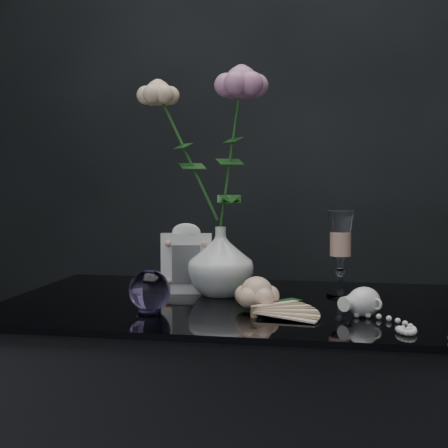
% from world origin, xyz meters
% --- Properties ---
extents(vase, '(0.14, 0.14, 0.15)m').
position_xyz_m(vase, '(-0.09, 0.11, 0.84)').
color(vase, white).
rests_on(vase, table).
extents(wine_glass, '(0.07, 0.07, 0.18)m').
position_xyz_m(wine_glass, '(0.16, 0.15, 0.85)').
color(wine_glass, white).
rests_on(wine_glass, table).
extents(picture_frame, '(0.13, 0.10, 0.16)m').
position_xyz_m(picture_frame, '(-0.17, 0.12, 0.84)').
color(picture_frame, white).
rests_on(picture_frame, table).
extents(paperweight, '(0.10, 0.10, 0.08)m').
position_xyz_m(paperweight, '(-0.20, -0.07, 0.80)').
color(paperweight, '#957CCA').
rests_on(paperweight, table).
extents(paper_fan, '(0.26, 0.21, 0.02)m').
position_xyz_m(paper_fan, '(0.01, -0.09, 0.77)').
color(paper_fan, '#F6ECC5').
rests_on(paper_fan, table).
extents(loose_rose, '(0.20, 0.23, 0.06)m').
position_xyz_m(loose_rose, '(0.00, -0.03, 0.79)').
color(loose_rose, beige).
rests_on(loose_rose, table).
extents(pearl_jar, '(0.27, 0.27, 0.06)m').
position_xyz_m(pearl_jar, '(0.20, -0.04, 0.79)').
color(pearl_jar, white).
rests_on(pearl_jar, table).
extents(roses, '(0.26, 0.12, 0.40)m').
position_xyz_m(roses, '(-0.12, 0.12, 1.10)').
color(roses, '#FFCEA0').
rests_on(roses, vase).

